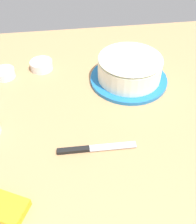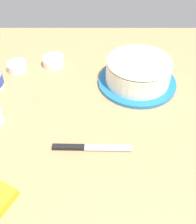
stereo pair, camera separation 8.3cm
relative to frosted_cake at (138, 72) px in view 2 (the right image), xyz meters
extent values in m
plane|color=tan|center=(0.23, 0.30, -0.05)|extent=(1.54, 1.54, 0.00)
cylinder|color=#1E6BB2|center=(0.00, 0.00, -0.05)|extent=(0.30, 0.30, 0.01)
cylinder|color=brown|center=(0.00, 0.00, -0.01)|extent=(0.22, 0.22, 0.07)
cylinder|color=white|center=(0.00, 0.00, 0.00)|extent=(0.24, 0.24, 0.08)
ellipsoid|color=white|center=(0.00, 0.00, 0.05)|extent=(0.24, 0.24, 0.03)
cube|color=silver|center=(0.12, 0.32, -0.05)|extent=(0.14, 0.02, 0.00)
cube|color=black|center=(0.24, 0.32, -0.05)|extent=(0.10, 0.02, 0.01)
cylinder|color=white|center=(0.48, -0.09, -0.04)|extent=(0.08, 0.08, 0.03)
cylinder|color=blue|center=(0.48, -0.09, -0.04)|extent=(0.07, 0.07, 0.01)
ellipsoid|color=blue|center=(0.48, -0.09, -0.03)|extent=(0.06, 0.06, 0.02)
cylinder|color=white|center=(0.34, -0.13, -0.04)|extent=(0.09, 0.09, 0.04)
cylinder|color=pink|center=(0.34, -0.13, -0.04)|extent=(0.08, 0.08, 0.01)
ellipsoid|color=pink|center=(0.34, -0.13, -0.03)|extent=(0.06, 0.06, 0.02)
camera|label=1|loc=(0.23, 0.79, 0.56)|focal=41.29mm
camera|label=2|loc=(0.15, 0.80, 0.56)|focal=41.29mm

